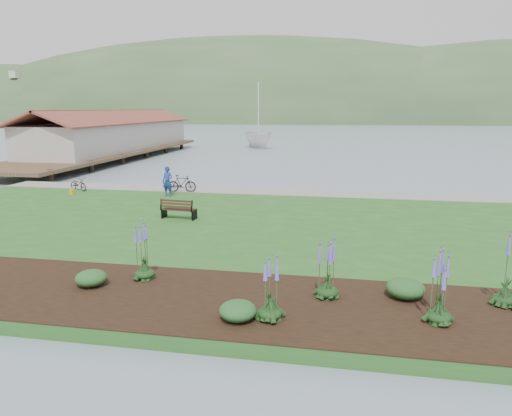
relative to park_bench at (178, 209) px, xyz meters
The scene contains 20 objects.
ground 2.65m from the park_bench, 23.53° to the left, with size 600.00×600.00×0.00m, color gray.
lawn 2.59m from the park_bench, 23.77° to the right, with size 34.00×20.00×0.40m, color #23561E.
shoreline_path 8.23m from the park_bench, 73.87° to the left, with size 34.00×2.20×0.03m, color gray.
garden_bed 10.28m from the park_bench, 59.04° to the right, with size 24.00×4.40×0.04m, color black.
far_hillside 172.44m from the park_bench, 82.58° to the left, with size 580.00×80.00×38.00m, color #375630, non-canonical shape.
pier_pavilion 33.62m from the park_bench, 121.85° to the left, with size 8.00×36.00×5.40m.
park_bench is the anchor object (origin of this frame).
person 5.99m from the park_bench, 115.54° to the left, with size 0.77×0.53×2.12m, color navy.
bicycle_a 10.90m from the park_bench, 145.21° to the left, with size 1.61×0.56×0.84m, color black.
bicycle_b 7.23m from the park_bench, 107.90° to the left, with size 1.81×0.52×1.09m, color black.
sailboat 44.29m from the park_bench, 95.02° to the left, with size 11.02×11.22×29.06m, color silver.
pannier 10.02m from the park_bench, 149.89° to the left, with size 0.19×0.30×0.32m, color gold.
echium_0 11.41m from the park_bench, 58.89° to the right, with size 0.62×0.62×1.81m.
echium_1 10.91m from the park_bench, 48.22° to the right, with size 0.62×0.62×1.90m.
echium_2 13.60m from the park_bench, 42.63° to the right, with size 0.62×0.62×1.94m.
echium_4 7.91m from the park_bench, 77.71° to the right, with size 0.62×0.62×2.20m.
echium_5 14.29m from the park_bench, 33.15° to the right, with size 0.62×0.62×2.30m.
shrub_0 8.53m from the park_bench, 87.67° to the right, with size 0.92×0.92×0.46m, color #1E4C21.
shrub_1 11.18m from the park_bench, 62.75° to the right, with size 0.94×0.94×0.47m, color #1E4C21.
shrub_2 12.20m from the park_bench, 39.56° to the right, with size 1.06×1.06×0.53m, color #1E4C21.
Camera 1 is at (5.15, -21.19, 5.59)m, focal length 32.00 mm.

